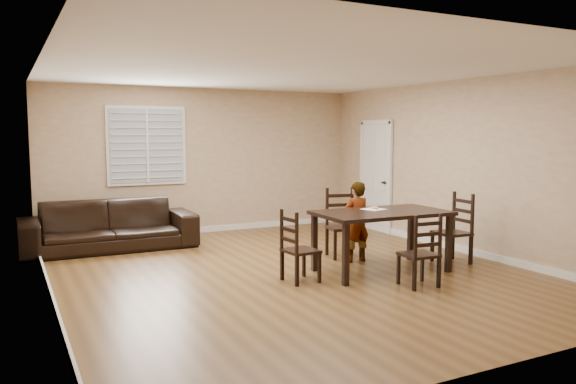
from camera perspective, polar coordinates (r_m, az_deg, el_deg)
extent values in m
plane|color=brown|center=(7.65, 0.31, -8.16)|extent=(7.00, 7.00, 0.00)
cube|color=#CDAA8A|center=(10.66, -8.38, 3.14)|extent=(6.00, 0.04, 2.70)
cube|color=#CDAA8A|center=(4.63, 20.66, -0.85)|extent=(6.00, 0.04, 2.70)
cube|color=#CDAA8A|center=(6.62, -23.42, 0.99)|extent=(0.04, 7.00, 2.70)
cube|color=#CDAA8A|center=(9.21, 17.16, 2.49)|extent=(0.04, 7.00, 2.70)
cube|color=white|center=(7.46, 0.32, 12.38)|extent=(6.00, 7.00, 0.04)
cube|color=white|center=(10.30, -14.14, 4.59)|extent=(1.40, 0.08, 1.40)
cube|color=white|center=(10.89, 8.91, 1.47)|extent=(0.06, 0.94, 2.05)
cylinder|color=#332114|center=(10.64, 9.72, 0.95)|extent=(0.06, 0.06, 0.02)
cube|color=white|center=(10.79, -8.25, -3.78)|extent=(6.00, 0.03, 0.10)
cube|color=white|center=(6.85, -22.83, -9.90)|extent=(0.03, 7.00, 0.10)
cube|color=white|center=(9.36, 16.84, -5.48)|extent=(0.03, 7.00, 0.10)
cube|color=black|center=(7.65, 9.50, -2.11)|extent=(1.80, 1.06, 0.05)
cube|color=black|center=(6.95, 5.89, -6.35)|extent=(0.07, 0.07, 0.78)
cube|color=black|center=(7.88, 16.01, -5.08)|extent=(0.07, 0.07, 0.78)
cube|color=black|center=(7.66, 2.69, -5.16)|extent=(0.07, 0.07, 0.78)
cube|color=black|center=(8.51, 12.34, -4.17)|extent=(0.07, 0.07, 0.78)
cube|color=black|center=(8.53, 5.69, -3.64)|extent=(0.55, 0.53, 0.04)
cube|color=black|center=(8.70, 5.25, -2.96)|extent=(0.47, 0.14, 1.04)
cube|color=black|center=(8.33, 4.80, -5.50)|extent=(0.05, 0.05, 0.43)
cube|color=black|center=(8.47, 7.40, -5.33)|extent=(0.05, 0.05, 0.43)
cube|color=black|center=(8.68, 3.99, -5.02)|extent=(0.05, 0.05, 0.43)
cube|color=black|center=(8.81, 6.50, -4.88)|extent=(0.05, 0.05, 0.43)
cube|color=black|center=(7.08, 13.14, -6.22)|extent=(0.43, 0.41, 0.04)
cube|color=black|center=(6.93, 14.00, -5.97)|extent=(0.41, 0.07, 0.91)
cube|color=black|center=(7.36, 13.47, -7.40)|extent=(0.04, 0.04, 0.37)
cube|color=black|center=(7.16, 11.16, -7.73)|extent=(0.04, 0.04, 0.37)
cube|color=black|center=(7.10, 15.05, -7.92)|extent=(0.04, 0.04, 0.37)
cube|color=black|center=(6.90, 12.70, -8.29)|extent=(0.04, 0.04, 0.37)
cube|color=black|center=(7.11, 1.30, -5.98)|extent=(0.41, 0.44, 0.04)
cube|color=black|center=(7.01, 0.10, -5.63)|extent=(0.07, 0.41, 0.92)
cube|color=black|center=(7.10, 3.21, -7.71)|extent=(0.04, 0.04, 0.38)
cube|color=black|center=(7.39, 1.63, -7.16)|extent=(0.04, 0.04, 0.38)
cube|color=black|center=(6.93, 0.95, -8.06)|extent=(0.04, 0.04, 0.38)
cube|color=black|center=(7.22, -0.58, -7.48)|extent=(0.04, 0.04, 0.38)
cube|color=black|center=(8.44, 16.29, -4.03)|extent=(0.46, 0.49, 0.04)
cube|color=black|center=(8.55, 17.30, -3.45)|extent=(0.07, 0.46, 1.01)
cube|color=black|center=(8.52, 14.44, -5.44)|extent=(0.04, 0.04, 0.42)
cube|color=black|center=(8.22, 16.12, -5.91)|extent=(0.04, 0.04, 0.42)
cube|color=black|center=(8.75, 16.35, -5.20)|extent=(0.04, 0.04, 0.42)
cube|color=black|center=(8.45, 18.06, -5.64)|extent=(0.04, 0.04, 0.42)
imported|color=gray|center=(8.21, 6.95, -3.04)|extent=(0.43, 0.28, 1.17)
cube|color=#F1E2CF|center=(7.81, 8.68, -1.74)|extent=(0.32, 0.32, 0.00)
torus|color=#C28645|center=(7.82, 8.82, -1.60)|extent=(0.10, 0.10, 0.03)
torus|color=white|center=(7.82, 8.82, -1.52)|extent=(0.09, 0.09, 0.02)
imported|color=black|center=(9.49, -17.67, -3.25)|extent=(2.71, 1.09, 0.79)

